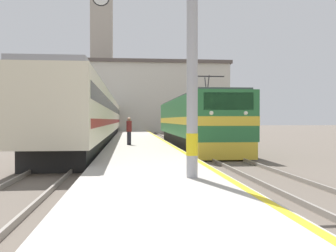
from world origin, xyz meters
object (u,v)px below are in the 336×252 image
passenger_train (101,117)px  person_on_platform (129,130)px  catenary_mast (196,45)px  locomotive_train (193,122)px  clock_tower (102,45)px

passenger_train → person_on_platform: size_ratio=31.27×
catenary_mast → person_on_platform: catenary_mast is taller
catenary_mast → locomotive_train: bearing=80.8°
catenary_mast → clock_tower: clock_tower is taller
catenary_mast → passenger_train: bearing=98.7°
passenger_train → locomotive_train: bearing=-60.4°
passenger_train → person_on_platform: passenger_train is taller
catenary_mast → person_on_platform: (-1.78, 14.18, -2.67)m
catenary_mast → clock_tower: size_ratio=0.26×
person_on_platform → clock_tower: 44.51m
clock_tower → locomotive_train: bearing=-77.2°
passenger_train → person_on_platform: 15.77m
locomotive_train → catenary_mast: size_ratio=2.76×
passenger_train → catenary_mast: size_ratio=7.47×
locomotive_train → clock_tower: 42.54m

